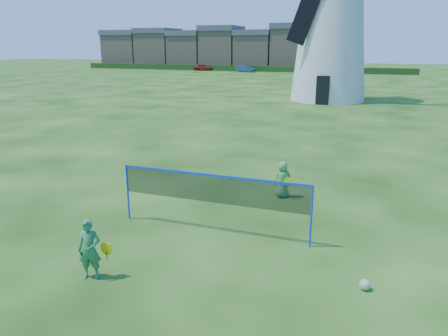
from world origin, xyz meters
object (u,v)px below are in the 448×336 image
at_px(windmill, 332,20).
at_px(player_boy, 283,179).
at_px(player_girl, 90,249).
at_px(car_right, 245,68).
at_px(play_ball, 365,285).
at_px(badminton_net, 212,190).
at_px(car_left, 203,67).

bearing_deg(windmill, player_boy, -85.80).
bearing_deg(player_girl, car_right, 85.43).
relative_size(windmill, player_boy, 16.90).
xyz_separation_m(player_boy, play_ball, (2.73, -4.73, -0.47)).
xyz_separation_m(badminton_net, play_ball, (3.83, -1.52, -1.03)).
relative_size(windmill, player_girl, 15.17).
relative_size(windmill, car_right, 5.48).
xyz_separation_m(windmill, player_boy, (1.87, -25.47, -5.99)).
relative_size(windmill, play_ball, 88.84).
bearing_deg(badminton_net, player_girl, -116.62).
bearing_deg(car_right, player_girl, -154.00).
distance_m(car_left, car_right, 8.64).
height_order(player_girl, car_right, player_girl).
distance_m(player_girl, play_ball, 5.57).
distance_m(windmill, play_ball, 31.22).
bearing_deg(play_ball, car_right, 109.43).
relative_size(badminton_net, car_left, 1.46).
distance_m(player_boy, car_left, 68.83).
bearing_deg(car_right, player_boy, -150.36).
height_order(play_ball, car_right, car_right).
bearing_deg(car_left, player_girl, -176.80).
relative_size(player_girl, car_left, 0.37).
xyz_separation_m(player_girl, car_left, (-26.52, 68.57, -0.05)).
bearing_deg(play_ball, player_boy, 120.05).
distance_m(player_girl, car_right, 69.86).
relative_size(player_boy, play_ball, 5.26).
xyz_separation_m(windmill, car_left, (-27.26, 36.89, -5.98)).
relative_size(badminton_net, player_girl, 3.92).
bearing_deg(badminton_net, car_right, 106.78).
height_order(player_boy, car_right, car_right).
distance_m(badminton_net, car_left, 71.31).
xyz_separation_m(badminton_net, car_left, (-28.03, 65.57, -0.55)).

